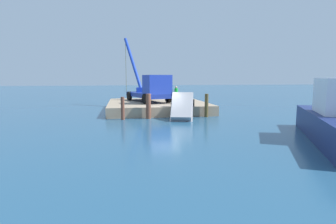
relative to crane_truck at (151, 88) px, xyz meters
name	(u,v)px	position (x,y,z in m)	size (l,w,h in m)	color
ground	(166,119)	(5.65, 0.64, -2.35)	(200.00, 200.00, 0.00)	navy
dock	(157,106)	(-0.32, 0.64, -1.89)	(10.62, 10.00, 0.91)	gray
crane_truck	(151,88)	(0.00, 0.00, 0.00)	(9.76, 4.60, 7.45)	navy
dock_worker	(176,95)	(2.03, 2.29, -0.56)	(0.34, 0.34, 1.72)	#252525
salvaged_car	(182,112)	(6.42, 1.88, -1.73)	(4.08, 2.87, 3.46)	#99999E
piling_near	(123,108)	(5.54, -2.93, -1.40)	(0.29, 0.29, 1.89)	brown
piling_mid	(148,106)	(5.36, -0.77, -1.29)	(0.42, 0.42, 2.11)	brown
piling_far	(176,110)	(5.47, 1.58, -1.60)	(0.39, 0.39, 1.49)	brown
piling_end	(206,105)	(5.31, 4.35, -1.32)	(0.32, 0.32, 2.06)	brown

